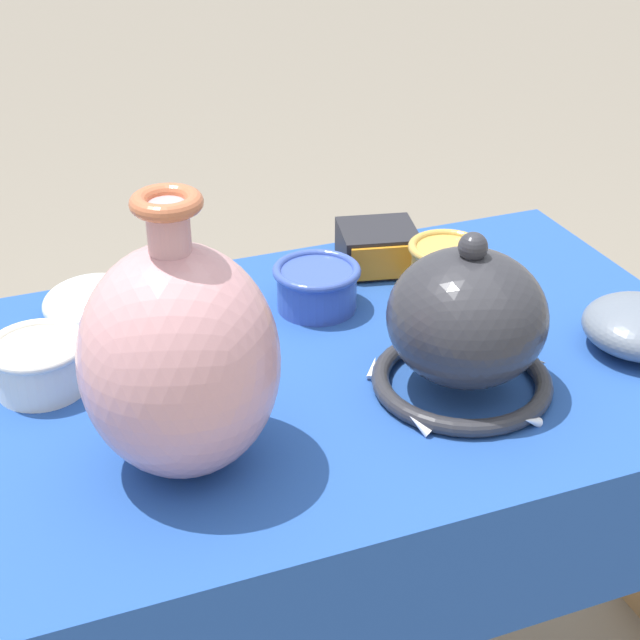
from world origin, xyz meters
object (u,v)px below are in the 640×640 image
(cup_wide_ivory, at_px, (39,363))
(cup_wide_cobalt, at_px, (317,286))
(vase_tall_bulbous, at_px, (180,359))
(mosaic_tile_box, at_px, (378,248))
(cup_wide_ochre, at_px, (446,270))
(bowl_shallow_porcelain, at_px, (95,303))
(vase_dome_bell, at_px, (466,327))

(cup_wide_ivory, bearing_deg, cup_wide_cobalt, 10.01)
(vase_tall_bulbous, xyz_separation_m, cup_wide_ivory, (-0.13, 0.21, -0.10))
(cup_wide_cobalt, bearing_deg, mosaic_tile_box, 33.77)
(mosaic_tile_box, height_order, cup_wide_ivory, cup_wide_ivory)
(cup_wide_ochre, bearing_deg, cup_wide_cobalt, 166.28)
(cup_wide_ochre, bearing_deg, vase_tall_bulbous, -152.07)
(cup_wide_ochre, height_order, bowl_shallow_porcelain, cup_wide_ochre)
(vase_dome_bell, bearing_deg, bowl_shallow_porcelain, 139.93)
(vase_tall_bulbous, bearing_deg, cup_wide_ivory, 122.31)
(vase_dome_bell, relative_size, cup_wide_ochre, 2.12)
(vase_tall_bulbous, bearing_deg, mosaic_tile_box, 42.96)
(cup_wide_ochre, bearing_deg, bowl_shallow_porcelain, 166.04)
(cup_wide_cobalt, bearing_deg, vase_dome_bell, -69.71)
(cup_wide_cobalt, distance_m, cup_wide_ochre, 0.19)
(cup_wide_cobalt, height_order, cup_wide_ivory, cup_wide_ivory)
(mosaic_tile_box, relative_size, cup_wide_ivory, 1.09)
(vase_dome_bell, relative_size, bowl_shallow_porcelain, 1.64)
(cup_wide_ivory, bearing_deg, cup_wide_ochre, 2.52)
(mosaic_tile_box, xyz_separation_m, cup_wide_cobalt, (-0.13, -0.09, 0.00))
(cup_wide_ivory, bearing_deg, bowl_shallow_porcelain, 57.37)
(vase_dome_bell, xyz_separation_m, mosaic_tile_box, (0.04, 0.34, -0.06))
(cup_wide_ivory, bearing_deg, vase_dome_bell, -21.03)
(vase_tall_bulbous, relative_size, cup_wide_cobalt, 2.57)
(vase_dome_bell, distance_m, cup_wide_cobalt, 0.28)
(cup_wide_cobalt, height_order, cup_wide_ochre, cup_wide_ochre)
(vase_dome_bell, bearing_deg, mosaic_tile_box, 83.49)
(vase_tall_bulbous, bearing_deg, cup_wide_cobalt, 46.84)
(vase_tall_bulbous, distance_m, mosaic_tile_box, 0.55)
(vase_tall_bulbous, height_order, vase_dome_bell, vase_tall_bulbous)
(cup_wide_ivory, bearing_deg, vase_tall_bulbous, -57.69)
(mosaic_tile_box, bearing_deg, cup_wide_ivory, -150.78)
(vase_dome_bell, xyz_separation_m, cup_wide_cobalt, (-0.09, 0.26, -0.05))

